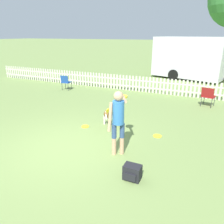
# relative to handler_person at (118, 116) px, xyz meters

# --- Properties ---
(ground_plane) EXTENTS (240.00, 240.00, 0.00)m
(ground_plane) POSITION_rel_handler_person_xyz_m (-1.41, -0.30, -1.02)
(ground_plane) COLOR olive
(handler_person) EXTENTS (0.50, 1.09, 1.64)m
(handler_person) POSITION_rel_handler_person_xyz_m (0.00, 0.00, 0.00)
(handler_person) COLOR tan
(handler_person) RESTS_ON ground_plane
(leaping_dog) EXTENTS (0.71, 0.96, 0.82)m
(leaping_dog) POSITION_rel_handler_person_xyz_m (-0.93, 1.38, -0.55)
(leaping_dog) COLOR olive
(leaping_dog) RESTS_ON ground_plane
(frisbee_near_handler) EXTENTS (0.25, 0.25, 0.02)m
(frisbee_near_handler) POSITION_rel_handler_person_xyz_m (-1.65, 1.10, -1.01)
(frisbee_near_handler) COLOR yellow
(frisbee_near_handler) RESTS_ON ground_plane
(frisbee_near_dog) EXTENTS (0.25, 0.25, 0.02)m
(frisbee_near_dog) POSITION_rel_handler_person_xyz_m (0.68, 1.39, -1.01)
(frisbee_near_dog) COLOR yellow
(frisbee_near_dog) RESTS_ON ground_plane
(backpack_on_grass) EXTENTS (0.36, 0.28, 0.32)m
(backpack_on_grass) POSITION_rel_handler_person_xyz_m (0.69, -0.85, -0.86)
(backpack_on_grass) COLOR black
(backpack_on_grass) RESTS_ON ground_plane
(picket_fence) EXTENTS (19.82, 0.04, 0.81)m
(picket_fence) POSITION_rel_handler_person_xyz_m (-1.41, 6.33, -0.62)
(picket_fence) COLOR beige
(picket_fence) RESTS_ON ground_plane
(folding_chair_blue_left) EXTENTS (0.49, 0.51, 0.80)m
(folding_chair_blue_left) POSITION_rel_handler_person_xyz_m (-5.23, 4.98, -0.54)
(folding_chair_blue_left) COLOR #333338
(folding_chair_blue_left) RESTS_ON ground_plane
(folding_chair_center) EXTENTS (0.60, 0.61, 0.83)m
(folding_chair_center) POSITION_rel_handler_person_xyz_m (1.87, 5.07, -0.53)
(folding_chair_center) COLOR #333338
(folding_chair_center) RESTS_ON ground_plane
(equipment_trailer) EXTENTS (5.43, 3.33, 2.72)m
(equipment_trailer) POSITION_rel_handler_person_xyz_m (0.39, 11.17, 0.40)
(equipment_trailer) COLOR silver
(equipment_trailer) RESTS_ON ground_plane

